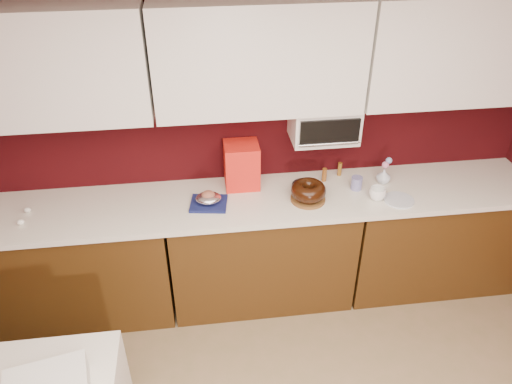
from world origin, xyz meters
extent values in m
cube|color=white|center=(0.00, 0.00, 2.50)|extent=(4.00, 4.50, 0.02)
cube|color=#340709|center=(0.00, 2.25, 1.25)|extent=(4.00, 0.02, 2.50)
cube|color=#45290D|center=(-1.33, 1.94, 0.43)|extent=(1.31, 0.58, 0.86)
cube|color=#45290D|center=(0.00, 1.94, 0.43)|extent=(1.31, 0.58, 0.86)
cube|color=#45290D|center=(1.33, 1.94, 0.43)|extent=(1.31, 0.58, 0.86)
cube|color=silver|center=(0.00, 1.94, 0.88)|extent=(4.00, 0.62, 0.04)
cube|color=white|center=(-1.33, 2.08, 1.85)|extent=(1.31, 0.33, 0.70)
cube|color=white|center=(0.00, 2.08, 1.85)|extent=(1.31, 0.33, 0.70)
cube|color=white|center=(1.33, 2.08, 1.85)|extent=(1.31, 0.33, 0.70)
cube|color=white|center=(0.45, 2.10, 1.38)|extent=(0.45, 0.30, 0.25)
cube|color=black|center=(0.45, 1.94, 1.38)|extent=(0.40, 0.02, 0.18)
cylinder|color=silver|center=(0.45, 1.93, 1.30)|extent=(0.42, 0.02, 0.02)
cylinder|color=brown|center=(0.31, 1.87, 0.91)|extent=(0.26, 0.26, 0.02)
torus|color=black|center=(0.31, 1.87, 0.98)|extent=(0.29, 0.29, 0.10)
cube|color=navy|center=(-0.37, 1.91, 0.91)|extent=(0.28, 0.24, 0.02)
ellipsoid|color=silver|center=(-0.37, 1.91, 0.96)|extent=(0.21, 0.19, 0.06)
ellipsoid|color=#9F5E48|center=(-0.37, 1.91, 0.98)|extent=(0.12, 0.11, 0.06)
cube|color=red|center=(-0.12, 2.13, 1.06)|extent=(0.24, 0.22, 0.33)
cylinder|color=black|center=(0.32, 2.02, 0.92)|extent=(0.21, 0.21, 0.03)
imported|color=white|center=(0.79, 1.82, 0.95)|extent=(0.11, 0.11, 0.11)
cylinder|color=navy|center=(0.69, 1.97, 0.95)|extent=(0.10, 0.10, 0.10)
imported|color=silver|center=(0.91, 2.03, 0.96)|extent=(0.09, 0.09, 0.12)
sphere|color=pink|center=(0.91, 2.03, 1.05)|extent=(0.05, 0.05, 0.05)
sphere|color=#86A1D7|center=(0.94, 2.05, 1.07)|extent=(0.05, 0.05, 0.05)
cylinder|color=silver|center=(0.94, 1.78, 0.91)|extent=(0.27, 0.27, 0.01)
cylinder|color=brown|center=(0.49, 2.10, 0.95)|extent=(0.04, 0.04, 0.10)
ellipsoid|color=white|center=(-1.59, 1.84, 0.92)|extent=(0.06, 0.05, 0.04)
ellipsoid|color=silver|center=(-1.58, 1.97, 0.92)|extent=(0.05, 0.05, 0.04)
cylinder|color=brown|center=(0.62, 2.17, 0.95)|extent=(0.04, 0.04, 0.10)
camera|label=1|loc=(-0.41, -0.91, 2.86)|focal=35.00mm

